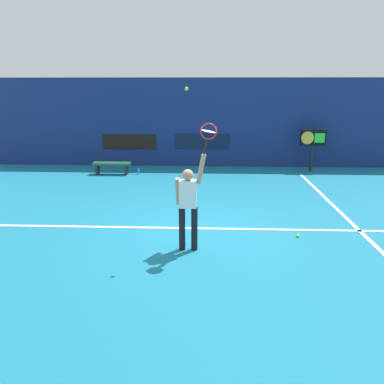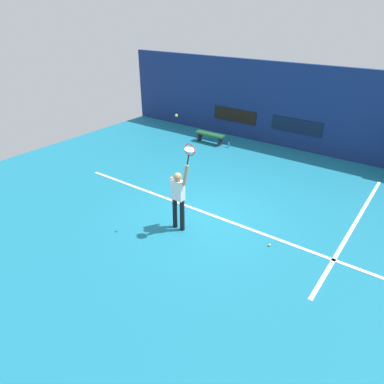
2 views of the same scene
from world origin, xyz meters
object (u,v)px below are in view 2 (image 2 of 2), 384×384
(tennis_ball, at_px, (176,115))
(tennis_player, at_px, (178,196))
(water_bottle, at_px, (229,145))
(tennis_racket, at_px, (189,151))
(court_bench, at_px, (210,136))
(spare_ball, at_px, (269,245))

(tennis_ball, bearing_deg, tennis_player, -43.77)
(tennis_player, relative_size, water_bottle, 8.28)
(tennis_racket, xyz_separation_m, tennis_ball, (-0.41, 0.03, 0.79))
(tennis_player, bearing_deg, court_bench, 116.71)
(tennis_ball, distance_m, water_bottle, 7.35)
(tennis_player, relative_size, tennis_racket, 3.19)
(court_bench, bearing_deg, tennis_player, -63.29)
(court_bench, xyz_separation_m, water_bottle, (1.00, 0.00, -0.22))
(tennis_racket, height_order, spare_ball, tennis_racket)
(tennis_racket, height_order, court_bench, tennis_racket)
(tennis_ball, distance_m, spare_ball, 4.03)
(tennis_racket, relative_size, tennis_ball, 9.18)
(tennis_player, xyz_separation_m, court_bench, (-3.19, 6.35, -0.67))
(spare_ball, bearing_deg, tennis_ball, -164.07)
(tennis_player, xyz_separation_m, water_bottle, (-2.19, 6.35, -0.89))
(tennis_ball, relative_size, water_bottle, 0.28)
(tennis_player, relative_size, tennis_ball, 29.24)
(tennis_ball, height_order, water_bottle, tennis_ball)
(tennis_ball, xyz_separation_m, court_bench, (-3.17, 6.32, -2.84))
(tennis_racket, bearing_deg, court_bench, 119.37)
(court_bench, distance_m, spare_ball, 7.94)
(tennis_racket, bearing_deg, tennis_ball, 176.11)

